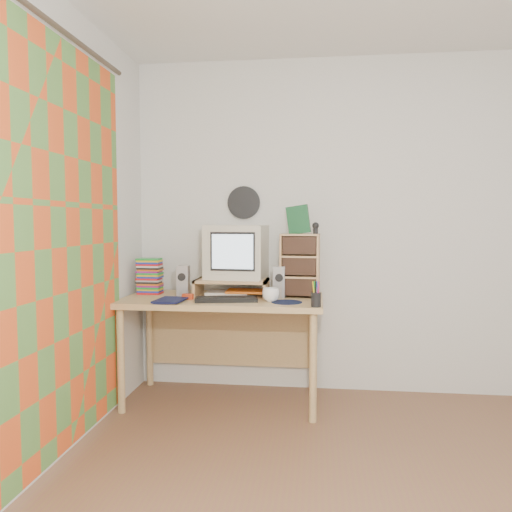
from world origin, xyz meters
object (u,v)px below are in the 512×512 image
(dvd_stack, at_px, (150,278))
(diary, at_px, (158,298))
(crt_monitor, at_px, (236,252))
(cd_rack, at_px, (300,266))
(mug, at_px, (271,295))
(desk, at_px, (224,315))
(keyboard, at_px, (226,299))

(dvd_stack, height_order, diary, dvd_stack)
(diary, bearing_deg, crt_monitor, 41.95)
(crt_monitor, bearing_deg, diary, -137.25)
(cd_rack, relative_size, mug, 3.89)
(dvd_stack, relative_size, diary, 1.08)
(desk, relative_size, dvd_stack, 5.89)
(diary, bearing_deg, dvd_stack, 120.38)
(keyboard, relative_size, diary, 1.90)
(keyboard, height_order, cd_rack, cd_rack)
(crt_monitor, height_order, mug, crt_monitor)
(cd_rack, xyz_separation_m, mug, (-0.19, -0.23, -0.18))
(keyboard, relative_size, mug, 3.61)
(diary, bearing_deg, desk, 39.20)
(keyboard, bearing_deg, cd_rack, 17.01)
(desk, height_order, diary, diary)
(crt_monitor, relative_size, mug, 3.55)
(desk, bearing_deg, mug, -29.66)
(keyboard, distance_m, dvd_stack, 0.70)
(cd_rack, distance_m, mug, 0.34)
(desk, xyz_separation_m, cd_rack, (0.54, 0.02, 0.36))
(desk, relative_size, keyboard, 3.35)
(diary, bearing_deg, keyboard, 10.99)
(dvd_stack, distance_m, mug, 0.96)
(crt_monitor, bearing_deg, dvd_stack, -172.66)
(desk, xyz_separation_m, crt_monitor, (0.07, 0.09, 0.45))
(keyboard, bearing_deg, dvd_stack, 145.15)
(cd_rack, bearing_deg, desk, -172.68)
(keyboard, distance_m, cd_rack, 0.58)
(crt_monitor, bearing_deg, desk, -125.25)
(dvd_stack, bearing_deg, crt_monitor, 3.29)
(crt_monitor, distance_m, diary, 0.67)
(keyboard, relative_size, dvd_stack, 1.76)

